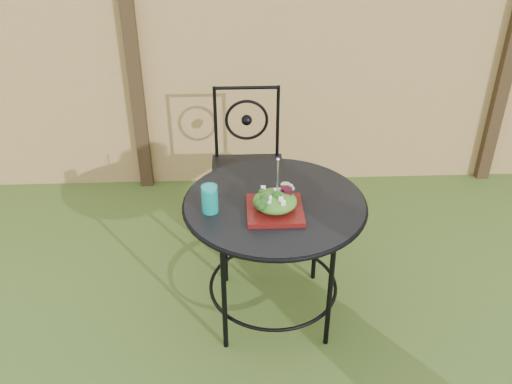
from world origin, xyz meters
TOP-DOWN VIEW (x-y plane):
  - fence at (-0.00, 2.19)m, footprint 8.00×0.12m
  - patio_table at (-0.43, 0.73)m, footprint 0.92×0.92m
  - patio_chair at (-0.54, 1.55)m, footprint 0.46×0.46m
  - salad_plate at (-0.44, 0.64)m, footprint 0.27×0.27m
  - salad at (-0.44, 0.64)m, footprint 0.21×0.21m
  - fork at (-0.43, 0.64)m, footprint 0.01×0.01m
  - drinking_glass at (-0.75, 0.66)m, footprint 0.08×0.08m

SIDE VIEW (x-z plane):
  - patio_chair at x=-0.54m, z-range 0.03..0.98m
  - patio_table at x=-0.43m, z-range 0.22..0.95m
  - salad_plate at x=-0.44m, z-range 0.72..0.75m
  - salad at x=-0.44m, z-range 0.75..0.83m
  - drinking_glass at x=-0.75m, z-range 0.72..0.86m
  - fork at x=-0.43m, z-range 0.83..1.01m
  - fence at x=0.00m, z-range 0.00..1.90m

